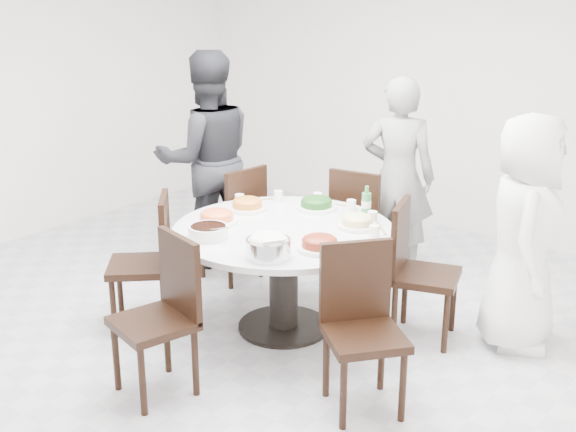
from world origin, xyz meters
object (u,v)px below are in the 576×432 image
Objects in this scene: chair_s at (153,319)px; chair_n at (363,224)px; diner_left at (207,160)px; soup_bowl at (208,232)px; chair_nw at (231,222)px; diner_right at (524,233)px; chair_ne at (427,273)px; rice_bowl at (268,248)px; diner_middle at (398,177)px; beverage_bottle at (366,202)px; chair_sw at (139,263)px; dining_table at (284,279)px; chair_se at (365,333)px.

chair_n is at bearing 103.58° from chair_s.
diner_left reaches higher than soup_bowl.
chair_nw is at bearing 27.84° from chair_n.
diner_right is 2.68m from diner_left.
diner_left is at bearing 68.61° from chair_ne.
chair_s is 0.52× the size of diner_left.
chair_n is at bearing 101.49° from rice_bowl.
diner_middle is (0.16, 2.51, 0.35)m from chair_s.
chair_nw is 1.30m from beverage_bottle.
chair_s is (-0.03, -2.21, 0.00)m from chair_n.
diner_middle is at bearing 22.18° from chair_ne.
chair_ne is 1.08m from chair_n.
chair_nw is at bearing 101.99° from diner_left.
chair_sw is 2.59m from diner_right.
dining_table is 1.10m from chair_se.
chair_sw and chair_se have the same top height.
chair_ne is at bearing 79.49° from chair_sw.
chair_ne is 4.14× the size of beverage_bottle.
chair_sw is at bearing -175.37° from rice_bowl.
chair_nw is at bearing 152.84° from dining_table.
diner_left is (-2.15, 0.14, 0.43)m from chair_ne.
chair_sw is (-1.66, -1.06, 0.00)m from chair_ne.
diner_left is 6.69× the size of rice_bowl.
chair_se is 2.13m from diner_middle.
chair_sw is 0.52× the size of diner_left.
beverage_bottle reaches higher than dining_table.
chair_ne is 3.66× the size of soup_bowl.
chair_nw is (-0.86, -0.63, 0.00)m from chair_n.
chair_nw is 1.18m from soup_bowl.
chair_s is 0.58× the size of diner_middle.
rice_bowl is at bearing 75.07° from chair_s.
diner_right is (0.52, 0.31, 0.31)m from chair_ne.
chair_se is (1.89, -0.98, 0.00)m from chair_nw.
diner_right is at bearing 79.07° from chair_sw.
chair_sw is at bearing 45.40° from diner_middle.
diner_right is at bearing 22.91° from chair_se.
chair_ne is 2.20m from diner_left.
dining_table is 1.58× the size of chair_s.
chair_s is 2.18m from diner_left.
chair_se reaches higher than soup_bowl.
diner_left is at bearing 139.62° from chair_s.
diner_left is 1.52m from soup_bowl.
dining_table is at bearing 100.21° from chair_s.
chair_sw is 0.92m from chair_s.
diner_left reaches higher than rice_bowl.
chair_sw is 4.14× the size of beverage_bottle.
chair_ne and chair_n have the same top height.
diner_left reaches higher than chair_s.
dining_table is 5.78× the size of soup_bowl.
chair_s reaches higher than soup_bowl.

